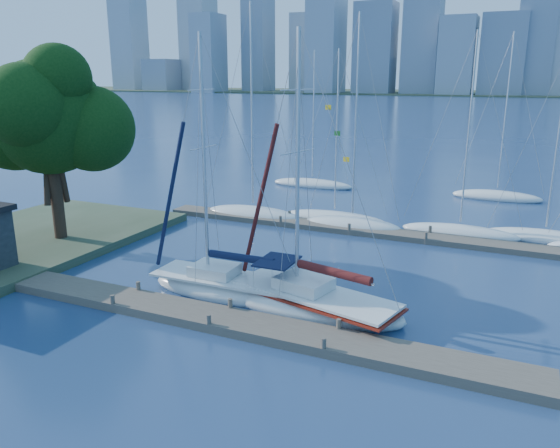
% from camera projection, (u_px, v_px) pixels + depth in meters
% --- Properties ---
extents(ground, '(700.00, 700.00, 0.00)m').
position_uv_depth(ground, '(220.00, 324.00, 23.31)').
color(ground, navy).
rests_on(ground, ground).
extents(near_dock, '(26.00, 2.00, 0.40)m').
position_uv_depth(near_dock, '(220.00, 320.00, 23.26)').
color(near_dock, brown).
rests_on(near_dock, ground).
extents(far_dock, '(30.00, 1.80, 0.36)m').
position_uv_depth(far_dock, '(367.00, 231.00, 36.54)').
color(far_dock, brown).
rests_on(far_dock, ground).
extents(far_shore, '(800.00, 100.00, 1.50)m').
position_uv_depth(far_shore, '(510.00, 94.00, 304.78)').
color(far_shore, '#38472D').
rests_on(far_shore, ground).
extents(tree, '(9.20, 8.38, 12.03)m').
position_uv_depth(tree, '(48.00, 114.00, 32.01)').
color(tree, black).
rests_on(tree, ground).
extents(sailboat_navy, '(7.76, 2.62, 12.65)m').
position_uv_depth(sailboat_navy, '(224.00, 274.00, 26.23)').
color(sailboat_navy, silver).
rests_on(sailboat_navy, ground).
extents(sailboat_maroon, '(8.70, 4.61, 12.74)m').
position_uv_depth(sailboat_maroon, '(314.00, 292.00, 24.20)').
color(sailboat_maroon, silver).
rests_on(sailboat_maroon, ground).
extents(bg_boat_0, '(7.78, 3.11, 15.50)m').
position_uv_depth(bg_boat_0, '(253.00, 213.00, 40.67)').
color(bg_boat_0, silver).
rests_on(bg_boat_0, ground).
extents(bg_boat_1, '(7.71, 2.08, 12.34)m').
position_uv_depth(bg_boat_1, '(335.00, 217.00, 39.80)').
color(bg_boat_1, silver).
rests_on(bg_boat_1, ground).
extents(bg_boat_2, '(7.24, 3.73, 14.50)m').
position_uv_depth(bg_boat_2, '(352.00, 224.00, 37.76)').
color(bg_boat_2, silver).
rests_on(bg_boat_2, ground).
extents(bg_boat_3, '(7.67, 2.51, 13.26)m').
position_uv_depth(bg_boat_3, '(460.00, 232.00, 36.13)').
color(bg_boat_3, silver).
rests_on(bg_boat_3, ground).
extents(bg_boat_4, '(7.74, 4.88, 12.20)m').
position_uv_depth(bg_boat_4, '(545.00, 237.00, 34.99)').
color(bg_boat_4, silver).
rests_on(bg_boat_4, ground).
extents(bg_boat_6, '(8.22, 4.05, 12.81)m').
position_uv_depth(bg_boat_6, '(313.00, 184.00, 52.05)').
color(bg_boat_6, silver).
rests_on(bg_boat_6, ground).
extents(bg_boat_7, '(7.62, 3.76, 13.99)m').
position_uv_depth(bg_boat_7, '(497.00, 196.00, 46.70)').
color(bg_boat_7, silver).
rests_on(bg_boat_7, ground).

